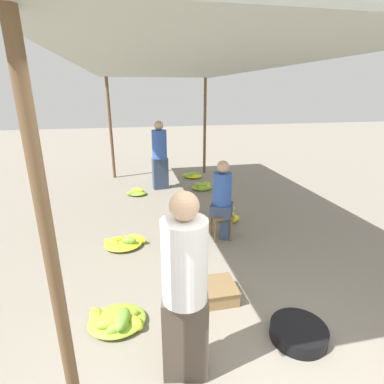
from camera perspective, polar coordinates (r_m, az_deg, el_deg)
name	(u,v)px	position (r m, az deg, el deg)	size (l,w,h in m)	color
canopy_post_front_left	(54,275)	(1.95, -24.76, -14.20)	(0.08, 0.08, 2.72)	brown
canopy_post_back_left	(111,130)	(8.66, -15.24, 11.39)	(0.08, 0.08, 2.72)	brown
canopy_post_back_right	(205,127)	(8.92, 2.45, 12.21)	(0.08, 0.08, 2.72)	brown
canopy_tarp	(179,66)	(5.18, -2.51, 22.83)	(3.06, 7.39, 0.04)	#9EA399
vendor_foreground	(185,289)	(2.49, -1.35, -17.93)	(0.42, 0.42, 1.69)	#4C4238
stool	(221,219)	(5.01, 5.59, -5.12)	(0.34, 0.34, 0.44)	brown
vendor_seated	(223,199)	(4.89, 5.89, -1.30)	(0.46, 0.46, 1.34)	#384766
basin_black	(298,332)	(3.48, 19.62, -23.87)	(0.56, 0.56, 0.14)	black
banana_pile_left_0	(123,243)	(4.97, -12.96, -9.39)	(0.72, 0.52, 0.19)	yellow
banana_pile_left_1	(118,320)	(3.51, -14.00, -22.58)	(0.62, 0.53, 0.20)	#B3CC2C
banana_pile_left_2	(137,192)	(7.27, -10.49, -0.05)	(0.47, 0.45, 0.18)	#A5C62F
banana_pile_right_0	(203,186)	(7.54, 2.06, 1.08)	(0.52, 0.49, 0.22)	#8ABC33
banana_pile_right_1	(192,176)	(8.59, 0.02, 3.15)	(0.64, 0.45, 0.15)	#B9CE2B
banana_pile_right_2	(230,216)	(5.74, 7.18, -4.63)	(0.41, 0.42, 0.28)	#BBCF2B
crate_near	(180,227)	(5.32, -2.40, -6.71)	(0.44, 0.44, 0.16)	#9E7A4C
crate_mid	(217,291)	(3.78, 4.71, -18.32)	(0.45, 0.45, 0.18)	#9E7A4C
shopper_walking_mid	(160,154)	(7.48, -6.17, 7.14)	(0.40, 0.40, 1.69)	#384766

